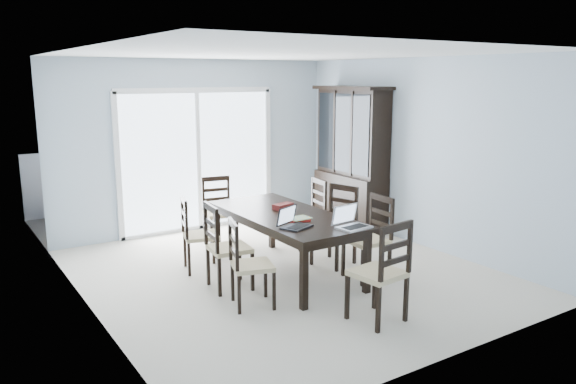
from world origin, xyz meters
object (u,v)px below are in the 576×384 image
laptop_dark (297,223)px  laptop_silver (354,223)px  chair_end_far (218,203)px  chair_right_mid (338,216)px  cell_phone (342,229)px  game_box (283,206)px  chair_end_near (386,262)px  chair_left_near (244,255)px  hot_tub (162,187)px  chair_right_near (374,228)px  chair_left_mid (221,238)px  dining_table (285,220)px  china_hutch (351,160)px  chair_left_far (193,226)px  chair_right_far (312,205)px

laptop_dark → laptop_silver: 0.61m
chair_end_far → chair_right_mid: bearing=127.9°
chair_end_far → cell_phone: (0.22, -2.55, 0.18)m
chair_right_mid → game_box: chair_right_mid is taller
chair_end_near → laptop_silver: (0.22, 0.74, 0.18)m
chair_end_near → laptop_dark: 1.14m
chair_left_near → hot_tub: size_ratio=0.51×
chair_right_near → laptop_silver: 0.67m
chair_left_near → chair_end_near: (0.93, -1.10, 0.06)m
chair_left_mid → chair_end_far: size_ratio=1.04×
cell_phone → game_box: game_box is taller
dining_table → game_box: game_box is taller
china_hutch → chair_left_far: china_hutch is taller
china_hutch → chair_right_mid: (-1.23, -1.26, -0.46)m
laptop_dark → laptop_silver: bearing=-57.6°
chair_left_near → chair_right_far: chair_right_far is taller
chair_end_near → game_box: bearing=81.5°
chair_left_far → laptop_silver: 2.03m
dining_table → chair_left_far: chair_left_far is taller
dining_table → chair_left_near: 1.08m
chair_left_far → laptop_dark: size_ratio=2.76×
dining_table → chair_right_near: bearing=-38.7°
chair_right_far → laptop_dark: 1.84m
chair_right_far → laptop_dark: size_ratio=2.82×
chair_left_mid → cell_phone: chair_left_mid is taller
chair_right_mid → chair_right_far: chair_right_mid is taller
chair_right_near → chair_right_far: chair_right_near is taller
chair_left_near → game_box: (1.00, 0.81, 0.22)m
chair_right_far → hot_tub: 2.99m
china_hutch → laptop_silver: 2.84m
chair_left_near → laptop_dark: size_ratio=2.75×
chair_right_mid → laptop_silver: (-0.53, -0.95, 0.20)m
game_box → chair_right_far: bearing=33.8°
chair_right_far → laptop_dark: chair_right_far is taller
dining_table → cell_phone: cell_phone is taller
chair_right_near → chair_left_mid: bearing=73.8°
china_hutch → chair_right_near: (-1.21, -1.90, -0.47)m
china_hutch → chair_end_far: size_ratio=2.01×
chair_left_mid → hot_tub: 3.62m
china_hutch → hot_tub: china_hutch is taller
chair_right_far → hot_tub: (-1.17, 2.75, -0.07)m
laptop_silver → hot_tub: size_ratio=0.18×
chair_left_far → laptop_dark: 1.47m
dining_table → chair_right_near: (0.81, -0.65, -0.07)m
cell_phone → game_box: size_ratio=0.38×
chair_left_mid → chair_right_near: bearing=76.7°
chair_end_far → laptop_dark: size_ratio=2.83×
china_hutch → game_box: 2.20m
laptop_silver → game_box: laptop_silver is taller
china_hutch → chair_left_near: bearing=-147.6°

